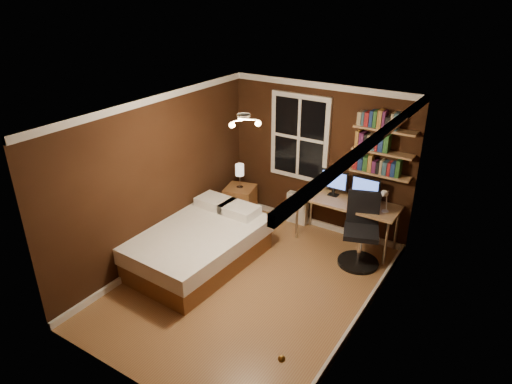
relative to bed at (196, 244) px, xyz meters
The scene contains 24 objects.
floor 1.05m from the bed, ahead, with size 4.20×4.20×0.00m, color brown.
wall_back 2.46m from the bed, 63.88° to the left, with size 3.20×0.04×2.50m, color black.
wall_left 1.12m from the bed, behind, with size 0.04×4.20×2.50m, color black.
wall_right 2.77m from the bed, ahead, with size 0.04×4.20×2.50m, color black.
ceiling 2.41m from the bed, ahead, with size 3.20×4.20×0.02m, color white.
window 2.45m from the bed, 72.04° to the left, with size 1.06×0.06×1.46m, color silver.
door 3.13m from the bed, 31.93° to the right, with size 0.03×0.82×2.05m, color black, non-canonical shape.
door_knob 3.26m from the bed, 36.90° to the right, with size 0.06×0.06×0.06m, color gold.
ceiling_fixture 2.33m from the bed, ahead, with size 0.44×0.44×0.18m, color beige, non-canonical shape.
bookshelf_lower 2.98m from the bed, 42.68° to the left, with size 0.92×0.22×0.03m, color #99784A.
books_row_lower 3.03m from the bed, 42.68° to the left, with size 0.66×0.16×0.23m, color maroon, non-canonical shape.
bookshelf_middle 3.11m from the bed, 42.68° to the left, with size 0.92×0.22×0.03m, color #99784A.
books_row_middle 3.17m from the bed, 42.68° to the left, with size 0.48×0.16×0.23m, color navy, non-canonical shape.
bookshelf_upper 3.27m from the bed, 42.68° to the left, with size 0.92×0.22×0.03m, color #99784A.
books_row_upper 3.34m from the bed, 42.68° to the left, with size 0.60×0.16×0.23m, color #265926, non-canonical shape.
bed is the anchor object (origin of this frame).
nightstand 1.52m from the bed, 98.65° to the left, with size 0.49×0.49×0.61m, color brown.
bedside_lamp 1.61m from the bed, 98.65° to the left, with size 0.15×0.15×0.43m, color beige, non-canonical shape.
radiator 2.05m from the bed, 70.09° to the left, with size 0.37×0.13×0.56m, color silver.
desk 2.44m from the bed, 45.51° to the left, with size 1.61×0.60×0.77m.
monitor_left 2.38m from the bed, 52.02° to the left, with size 0.45×0.12×0.43m, color black, non-canonical shape.
monitor_right 2.71m from the bed, 43.06° to the left, with size 0.45×0.12×0.43m, color black, non-canonical shape.
desk_lamp 2.88m from the bed, 34.77° to the left, with size 0.14×0.32×0.44m, color silver, non-canonical shape.
office_chair 2.47m from the bed, 32.38° to the left, with size 0.64×0.64×1.12m.
Camera 1 is at (2.93, -4.42, 3.92)m, focal length 32.00 mm.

